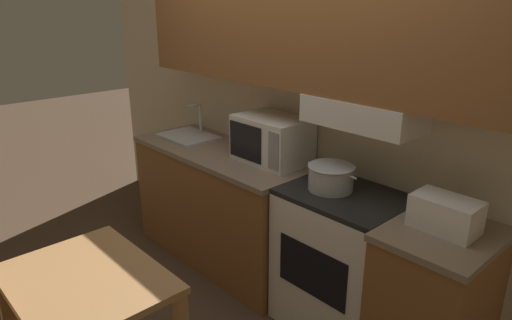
# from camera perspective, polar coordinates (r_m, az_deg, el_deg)

# --- Properties ---
(ground_plane) EXTENTS (16.00, 16.00, 0.00)m
(ground_plane) POSITION_cam_1_polar(r_m,az_deg,el_deg) (3.62, 6.02, -13.78)
(ground_plane) COLOR #4C3828
(wall_back) EXTENTS (5.14, 0.38, 2.55)m
(wall_back) POSITION_cam_1_polar(r_m,az_deg,el_deg) (3.01, 6.39, 10.82)
(wall_back) COLOR beige
(wall_back) RESTS_ON ground_plane
(lower_counter_main) EXTENTS (1.55, 0.62, 0.91)m
(lower_counter_main) POSITION_cam_1_polar(r_m,az_deg,el_deg) (3.60, -4.20, -5.63)
(lower_counter_main) COLOR brown
(lower_counter_main) RESTS_ON ground_plane
(lower_counter_right_stub) EXTENTS (0.50, 0.62, 0.91)m
(lower_counter_right_stub) POSITION_cam_1_polar(r_m,az_deg,el_deg) (2.66, 21.17, -16.98)
(lower_counter_right_stub) COLOR brown
(lower_counter_right_stub) RESTS_ON ground_plane
(stove_range) EXTENTS (0.70, 0.56, 0.91)m
(stove_range) POSITION_cam_1_polar(r_m,az_deg,el_deg) (2.92, 10.56, -12.35)
(stove_range) COLOR white
(stove_range) RESTS_ON ground_plane
(cooking_pot) EXTENTS (0.36, 0.28, 0.15)m
(cooking_pot) POSITION_cam_1_polar(r_m,az_deg,el_deg) (2.73, 9.35, -2.06)
(cooking_pot) COLOR #B7BABF
(cooking_pot) RESTS_ON stove_range
(microwave) EXTENTS (0.50, 0.36, 0.32)m
(microwave) POSITION_cam_1_polar(r_m,az_deg,el_deg) (3.15, 2.03, 2.61)
(microwave) COLOR white
(microwave) RESTS_ON lower_counter_main
(toaster) EXTENTS (0.32, 0.19, 0.17)m
(toaster) POSITION_cam_1_polar(r_m,az_deg,el_deg) (2.41, 22.59, -6.23)
(toaster) COLOR white
(toaster) RESTS_ON lower_counter_right_stub
(sink_basin) EXTENTS (0.46, 0.34, 0.27)m
(sink_basin) POSITION_cam_1_polar(r_m,az_deg,el_deg) (3.76, -8.45, 3.01)
(sink_basin) COLOR #B7BABF
(sink_basin) RESTS_ON lower_counter_main
(dining_table) EXTENTS (0.81, 0.64, 0.75)m
(dining_table) POSITION_cam_1_polar(r_m,az_deg,el_deg) (2.43, -20.21, -16.25)
(dining_table) COLOR #B27F4C
(dining_table) RESTS_ON ground_plane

